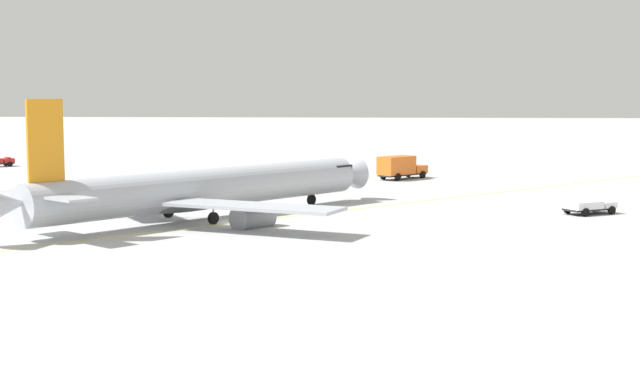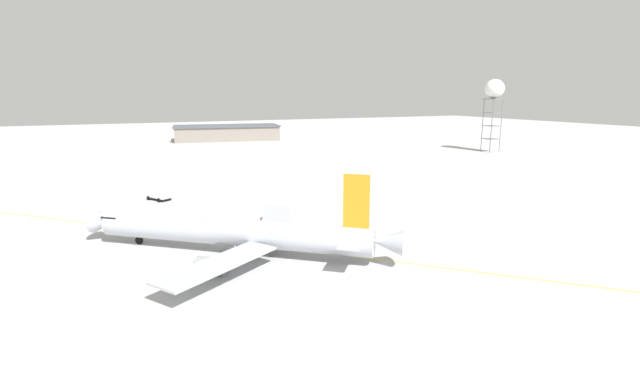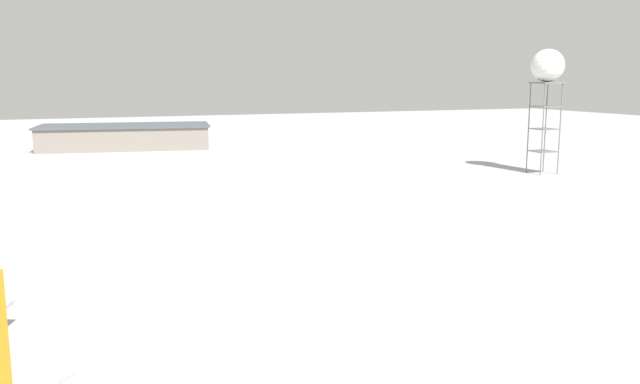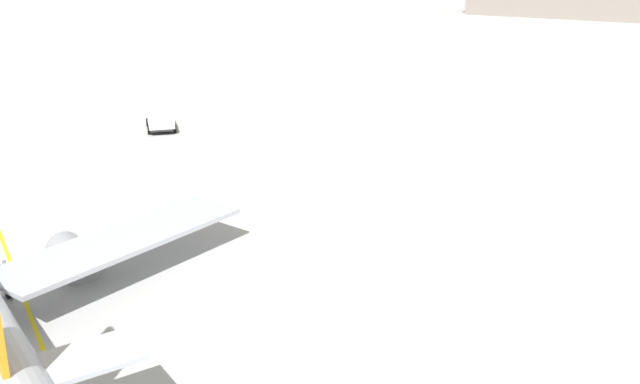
% 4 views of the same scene
% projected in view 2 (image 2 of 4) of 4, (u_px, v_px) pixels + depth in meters
% --- Properties ---
extents(ground_plane, '(600.00, 600.00, 0.00)m').
position_uv_depth(ground_plane, '(244.00, 243.00, 63.64)').
color(ground_plane, '#B2B2B2').
extents(airliner_main, '(30.19, 35.93, 11.49)m').
position_uv_depth(airliner_main, '(236.00, 234.00, 59.14)').
color(airliner_main, '#B2B7C1').
rests_on(airliner_main, ground_plane).
extents(pushback_tug_truck, '(5.51, 4.68, 1.30)m').
position_uv_depth(pushback_tug_truck, '(159.00, 196.00, 89.48)').
color(pushback_tug_truck, '#232326').
rests_on(pushback_tug_truck, ground_plane).
extents(radar_tower, '(6.80, 6.80, 26.00)m').
position_uv_depth(radar_tower, '(494.00, 91.00, 161.17)').
color(radar_tower, slate).
rests_on(radar_tower, ground_plane).
extents(terminal_shed, '(27.51, 49.72, 6.79)m').
position_uv_depth(terminal_shed, '(227.00, 133.00, 207.96)').
color(terminal_shed, gray).
rests_on(terminal_shed, ground_plane).
extents(taxiway_centreline, '(129.14, 129.71, 0.01)m').
position_uv_depth(taxiway_centreline, '(254.00, 244.00, 63.28)').
color(taxiway_centreline, yellow).
rests_on(taxiway_centreline, ground_plane).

